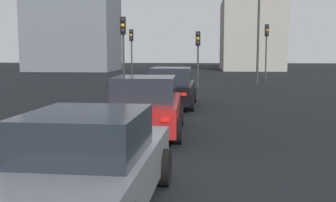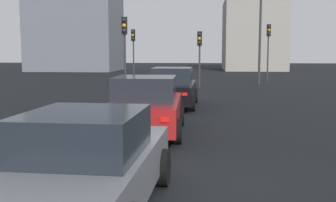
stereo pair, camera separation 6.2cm
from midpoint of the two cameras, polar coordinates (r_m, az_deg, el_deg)
name	(u,v)px [view 2 (the right image)]	position (r m, az deg, el deg)	size (l,w,h in m)	color
ground_plane	(209,195)	(7.09, 6.00, -12.87)	(160.00, 160.00, 0.20)	black
car_black_right_lead	(173,88)	(17.23, 0.77, 1.82)	(4.46, 2.03, 1.65)	black
car_red_right_second	(146,106)	(11.48, -2.92, -0.76)	(4.28, 2.16, 1.61)	maroon
car_grey_right_third	(89,164)	(5.94, -10.68, -8.57)	(4.19, 2.06, 1.48)	slate
traffic_light_near_left	(133,44)	(32.40, -4.81, 7.89)	(0.33, 0.31, 4.03)	#2D2D30
traffic_light_near_right	(125,39)	(21.69, -5.97, 8.52)	(0.32, 0.29, 4.09)	#2D2D30
traffic_light_far_left	(200,47)	(26.09, 4.47, 7.45)	(0.32, 0.30, 3.57)	#2D2D30
traffic_light_far_right	(268,41)	(32.43, 13.84, 8.13)	(0.32, 0.30, 4.38)	#2D2D30
street_lamp_kerbside	(261,9)	(29.68, 12.82, 12.38)	(0.56, 0.36, 9.14)	#2D2D30
building_facade_left	(253,35)	(54.97, 11.70, 8.92)	(11.51, 7.38, 8.88)	gray
building_facade_center	(75,0)	(52.79, -12.74, 13.56)	(8.64, 10.23, 17.27)	slate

